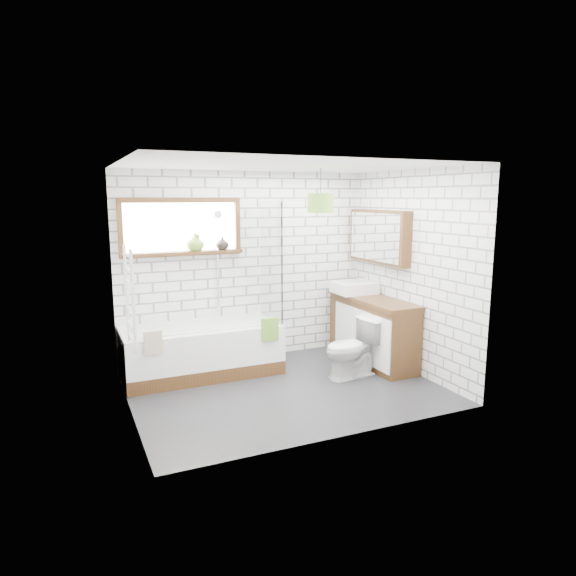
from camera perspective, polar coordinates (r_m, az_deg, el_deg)
name	(u,v)px	position (r m, az deg, el deg)	size (l,w,h in m)	color
floor	(285,389)	(6.00, -0.29, -11.18)	(3.40, 2.60, 0.01)	#232326
ceiling	(285,165)	(5.60, -0.32, 13.52)	(3.40, 2.60, 0.01)	white
wall_back	(246,267)	(6.86, -4.71, 2.36)	(3.40, 0.01, 2.50)	white
wall_front	(345,304)	(4.52, 6.39, -1.74)	(3.40, 0.01, 2.50)	white
wall_left	(125,293)	(5.22, -17.68, -0.55)	(0.01, 2.60, 2.50)	white
wall_right	(411,272)	(6.53, 13.52, 1.71)	(0.01, 2.60, 2.50)	white
window	(182,227)	(6.54, -11.74, 6.64)	(1.52, 0.16, 0.68)	#3B2210
towel_radiator	(130,298)	(5.24, -17.16, -1.05)	(0.06, 0.52, 1.00)	white
mirror_cabinet	(379,237)	(6.92, 10.06, 5.63)	(0.16, 1.20, 0.70)	#3B2210
shower_riser	(218,261)	(6.69, -7.83, 2.96)	(0.02, 0.02, 1.30)	silver
bathtub	(202,350)	(6.46, -9.58, -6.83)	(1.90, 0.84, 0.61)	white
shower_screen	(271,261)	(6.52, -1.93, 2.99)	(0.02, 0.72, 1.50)	white
towel_green	(270,329)	(6.22, -2.04, -4.60)	(0.21, 0.06, 0.28)	#5C8C2A
towel_beige	(153,342)	(5.86, -14.77, -5.87)	(0.20, 0.05, 0.26)	tan
vanity	(372,330)	(6.90, 9.34, -4.60)	(0.49, 1.52, 0.87)	#3B2210
basin	(354,287)	(7.07, 7.37, 0.06)	(0.53, 0.46, 0.15)	white
tap	(364,283)	(7.15, 8.47, 0.60)	(0.03, 0.03, 0.17)	silver
toilet	(352,348)	(6.32, 7.15, -6.63)	(0.71, 0.40, 0.72)	white
vase_olive	(195,244)	(6.56, -10.24, 4.86)	(0.21, 0.21, 0.22)	olive
vase_dark	(222,245)	(6.65, -7.29, 4.80)	(0.16, 0.16, 0.17)	black
bottle	(197,244)	(6.56, -10.06, 4.80)	(0.06, 0.06, 0.20)	olive
pendant	(321,203)	(6.07, 3.64, 9.41)	(0.31, 0.31, 0.23)	#5C8C2A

